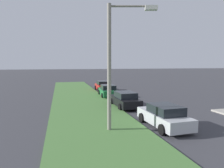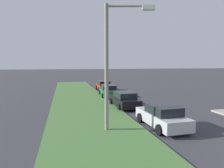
# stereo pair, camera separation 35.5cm
# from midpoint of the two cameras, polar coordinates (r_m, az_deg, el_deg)

# --- Properties ---
(grass_median) EXTENTS (60.00, 6.00, 0.12)m
(grass_median) POSITION_cam_midpoint_polar(r_m,az_deg,el_deg) (15.11, -5.67, -9.70)
(grass_median) COLOR #477238
(grass_median) RESTS_ON ground
(parked_car_silver) EXTENTS (4.37, 2.15, 1.47)m
(parked_car_silver) POSITION_cam_midpoint_polar(r_m,az_deg,el_deg) (13.53, 14.73, -8.84)
(parked_car_silver) COLOR #B2B5BA
(parked_car_silver) RESTS_ON ground
(parked_car_black) EXTENTS (4.35, 2.12, 1.47)m
(parked_car_black) POSITION_cam_midpoint_polar(r_m,az_deg,el_deg) (18.99, 4.06, -4.46)
(parked_car_black) COLOR black
(parked_car_black) RESTS_ON ground
(parked_car_green) EXTENTS (4.39, 2.20, 1.47)m
(parked_car_green) POSITION_cam_midpoint_polar(r_m,az_deg,el_deg) (25.11, -0.61, -1.94)
(parked_car_green) COLOR #1E6B38
(parked_car_green) RESTS_ON ground
(parked_car_red) EXTENTS (4.33, 2.09, 1.47)m
(parked_car_red) POSITION_cam_midpoint_polar(r_m,az_deg,el_deg) (30.83, -2.02, -0.51)
(parked_car_red) COLOR red
(parked_car_red) RESTS_ON ground
(streetlight) EXTENTS (0.98, 2.83, 7.50)m
(streetlight) POSITION_cam_midpoint_polar(r_m,az_deg,el_deg) (11.85, 1.02, 7.24)
(streetlight) COLOR gray
(streetlight) RESTS_ON ground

